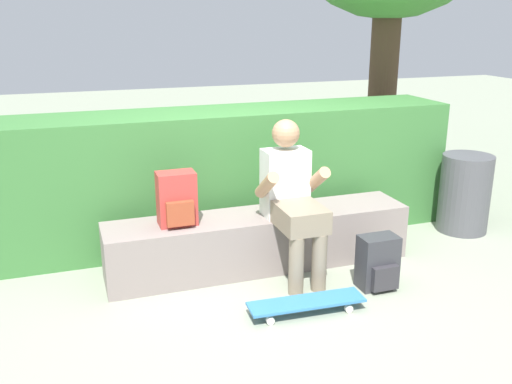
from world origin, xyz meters
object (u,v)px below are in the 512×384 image
(person_skater, at_px, (292,195))
(skateboard_near_person, at_px, (306,303))
(bench_main, at_px, (260,240))
(backpack_on_ground, at_px, (378,263))
(backpack_on_bench, at_px, (177,200))
(trash_bin, at_px, (465,193))

(person_skater, bearing_deg, skateboard_near_person, -102.47)
(bench_main, distance_m, backpack_on_ground, 0.94)
(backpack_on_bench, relative_size, backpack_on_ground, 1.00)
(bench_main, distance_m, skateboard_near_person, 0.83)
(bench_main, height_order, backpack_on_bench, backpack_on_bench)
(person_skater, xyz_separation_m, skateboard_near_person, (-0.13, -0.60, -0.57))
(person_skater, relative_size, skateboard_near_person, 1.47)
(trash_bin, bearing_deg, bench_main, -176.25)
(trash_bin, bearing_deg, skateboard_near_person, -154.69)
(person_skater, relative_size, backpack_on_ground, 2.98)
(bench_main, xyz_separation_m, backpack_on_bench, (-0.65, -0.01, 0.41))
(person_skater, relative_size, backpack_on_bench, 2.98)
(skateboard_near_person, height_order, backpack_on_ground, backpack_on_ground)
(person_skater, height_order, skateboard_near_person, person_skater)
(person_skater, distance_m, trash_bin, 1.92)
(bench_main, height_order, skateboard_near_person, bench_main)
(person_skater, xyz_separation_m, trash_bin, (1.87, 0.35, -0.28))
(bench_main, bearing_deg, backpack_on_ground, -42.22)
(person_skater, bearing_deg, backpack_on_bench, 166.19)
(backpack_on_ground, relative_size, trash_bin, 0.56)
(backpack_on_bench, bearing_deg, bench_main, 0.83)
(backpack_on_bench, bearing_deg, backpack_on_ground, -24.86)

